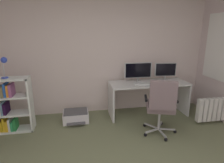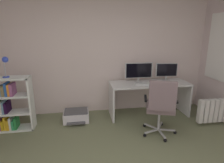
{
  "view_description": "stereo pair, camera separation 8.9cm",
  "coord_description": "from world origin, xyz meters",
  "px_view_note": "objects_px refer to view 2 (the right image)",
  "views": [
    {
      "loc": [
        -0.43,
        -1.7,
        1.81
      ],
      "look_at": [
        0.2,
        1.66,
        0.88
      ],
      "focal_mm": 30.11,
      "sensor_mm": 36.0,
      "label": 1
    },
    {
      "loc": [
        -0.34,
        -1.71,
        1.81
      ],
      "look_at": [
        0.2,
        1.66,
        0.88
      ],
      "focal_mm": 30.11,
      "sensor_mm": 36.0,
      "label": 2
    }
  ],
  "objects_px": {
    "keyboard": "(143,84)",
    "monitor_secondary": "(167,71)",
    "bookshelf": "(8,105)",
    "office_chair": "(161,105)",
    "desk": "(149,91)",
    "radiator": "(222,110)",
    "desk_lamp": "(5,63)",
    "computer_mouse": "(155,83)",
    "monitor_main": "(139,71)",
    "printer": "(76,116)"
  },
  "relations": [
    {
      "from": "bookshelf",
      "to": "desk_lamp",
      "type": "bearing_deg",
      "value": -0.92
    },
    {
      "from": "desk",
      "to": "office_chair",
      "type": "bearing_deg",
      "value": -97.15
    },
    {
      "from": "bookshelf",
      "to": "desk",
      "type": "bearing_deg",
      "value": 4.47
    },
    {
      "from": "desk",
      "to": "radiator",
      "type": "relative_size",
      "value": 1.66
    },
    {
      "from": "printer",
      "to": "monitor_secondary",
      "type": "bearing_deg",
      "value": 4.56
    },
    {
      "from": "monitor_main",
      "to": "desk_lamp",
      "type": "distance_m",
      "value": 2.54
    },
    {
      "from": "monitor_secondary",
      "to": "office_chair",
      "type": "bearing_deg",
      "value": -118.3
    },
    {
      "from": "monitor_secondary",
      "to": "radiator",
      "type": "distance_m",
      "value": 1.33
    },
    {
      "from": "radiator",
      "to": "monitor_secondary",
      "type": "bearing_deg",
      "value": 139.81
    },
    {
      "from": "monitor_secondary",
      "to": "bookshelf",
      "type": "distance_m",
      "value": 3.25
    },
    {
      "from": "monitor_main",
      "to": "monitor_secondary",
      "type": "xyz_separation_m",
      "value": [
        0.63,
        0.0,
        -0.01
      ]
    },
    {
      "from": "office_chair",
      "to": "radiator",
      "type": "xyz_separation_m",
      "value": [
        1.4,
        0.23,
        -0.3
      ]
    },
    {
      "from": "desk",
      "to": "radiator",
      "type": "distance_m",
      "value": 1.46
    },
    {
      "from": "monitor_secondary",
      "to": "monitor_main",
      "type": "bearing_deg",
      "value": -179.99
    },
    {
      "from": "monitor_main",
      "to": "office_chair",
      "type": "xyz_separation_m",
      "value": [
        0.11,
        -0.97,
        -0.39
      ]
    },
    {
      "from": "monitor_main",
      "to": "computer_mouse",
      "type": "xyz_separation_m",
      "value": [
        0.3,
        -0.19,
        -0.22
      ]
    },
    {
      "from": "printer",
      "to": "radiator",
      "type": "bearing_deg",
      "value": -11.51
    },
    {
      "from": "keyboard",
      "to": "computer_mouse",
      "type": "relative_size",
      "value": 3.4
    },
    {
      "from": "desk",
      "to": "bookshelf",
      "type": "distance_m",
      "value": 2.79
    },
    {
      "from": "office_chair",
      "to": "radiator",
      "type": "height_order",
      "value": "office_chair"
    },
    {
      "from": "desk_lamp",
      "to": "radiator",
      "type": "xyz_separation_m",
      "value": [
        4.0,
        -0.42,
        -0.98
      ]
    },
    {
      "from": "desk_lamp",
      "to": "keyboard",
      "type": "bearing_deg",
      "value": 2.56
    },
    {
      "from": "keyboard",
      "to": "office_chair",
      "type": "relative_size",
      "value": 0.33
    },
    {
      "from": "keyboard",
      "to": "radiator",
      "type": "bearing_deg",
      "value": -16.3
    },
    {
      "from": "bookshelf",
      "to": "radiator",
      "type": "xyz_separation_m",
      "value": [
        4.07,
        -0.42,
        -0.19
      ]
    },
    {
      "from": "computer_mouse",
      "to": "office_chair",
      "type": "bearing_deg",
      "value": -115.74
    },
    {
      "from": "radiator",
      "to": "bookshelf",
      "type": "bearing_deg",
      "value": 174.15
    },
    {
      "from": "keyboard",
      "to": "desk_lamp",
      "type": "bearing_deg",
      "value": -173.98
    },
    {
      "from": "keyboard",
      "to": "desk",
      "type": "bearing_deg",
      "value": 33.6
    },
    {
      "from": "computer_mouse",
      "to": "keyboard",
      "type": "bearing_deg",
      "value": 173.45
    },
    {
      "from": "printer",
      "to": "office_chair",
      "type": "bearing_deg",
      "value": -29.08
    },
    {
      "from": "desk",
      "to": "monitor_secondary",
      "type": "bearing_deg",
      "value": 14.31
    },
    {
      "from": "monitor_main",
      "to": "monitor_secondary",
      "type": "distance_m",
      "value": 0.63
    },
    {
      "from": "computer_mouse",
      "to": "monitor_secondary",
      "type": "bearing_deg",
      "value": 17.73
    },
    {
      "from": "monitor_main",
      "to": "computer_mouse",
      "type": "relative_size",
      "value": 5.95
    },
    {
      "from": "desk",
      "to": "office_chair",
      "type": "distance_m",
      "value": 0.87
    },
    {
      "from": "monitor_secondary",
      "to": "office_chair",
      "type": "distance_m",
      "value": 1.16
    },
    {
      "from": "monitor_secondary",
      "to": "desk_lamp",
      "type": "height_order",
      "value": "desk_lamp"
    },
    {
      "from": "monitor_main",
      "to": "office_chair",
      "type": "relative_size",
      "value": 0.57
    },
    {
      "from": "monitor_secondary",
      "to": "printer",
      "type": "height_order",
      "value": "monitor_secondary"
    },
    {
      "from": "monitor_secondary",
      "to": "radiator",
      "type": "xyz_separation_m",
      "value": [
        0.88,
        -0.74,
        -0.67
      ]
    },
    {
      "from": "desk_lamp",
      "to": "monitor_main",
      "type": "bearing_deg",
      "value": 7.4
    },
    {
      "from": "monitor_main",
      "to": "bookshelf",
      "type": "xyz_separation_m",
      "value": [
        -2.56,
        -0.32,
        -0.49
      ]
    },
    {
      "from": "desk",
      "to": "printer",
      "type": "relative_size",
      "value": 3.3
    },
    {
      "from": "office_chair",
      "to": "radiator",
      "type": "distance_m",
      "value": 1.45
    },
    {
      "from": "keyboard",
      "to": "computer_mouse",
      "type": "xyz_separation_m",
      "value": [
        0.27,
        0.02,
        0.01
      ]
    },
    {
      "from": "monitor_main",
      "to": "monitor_secondary",
      "type": "bearing_deg",
      "value": 0.01
    },
    {
      "from": "bookshelf",
      "to": "desk_lamp",
      "type": "height_order",
      "value": "desk_lamp"
    },
    {
      "from": "keyboard",
      "to": "radiator",
      "type": "height_order",
      "value": "keyboard"
    },
    {
      "from": "keyboard",
      "to": "monitor_secondary",
      "type": "bearing_deg",
      "value": 22.98
    }
  ]
}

